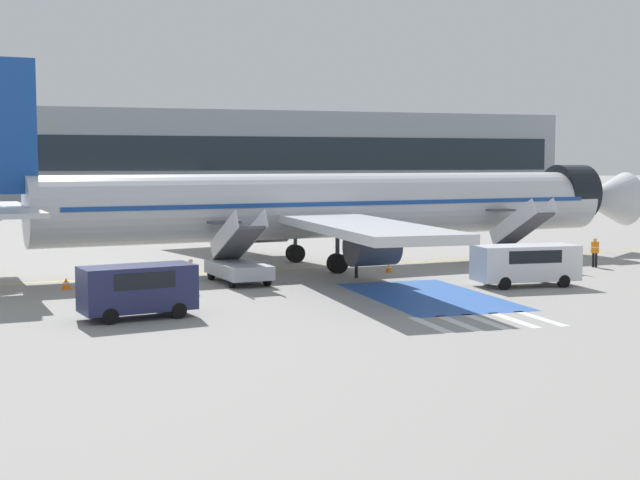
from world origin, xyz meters
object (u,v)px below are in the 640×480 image
(baggage_cart, at_px, (113,281))
(ground_crew_2, at_px, (191,273))
(airliner, at_px, (331,205))
(ground_crew_0, at_px, (356,260))
(service_van_1, at_px, (526,262))
(boarding_stairs_aft, at_px, (238,264))
(traffic_cone_0, at_px, (389,268))
(traffic_cone_1, at_px, (66,284))
(fuel_tanker, at_px, (169,214))
(terminal_building, at_px, (249,158))
(service_van_0, at_px, (138,287))
(ground_crew_1, at_px, (595,250))
(boarding_stairs_forward, at_px, (522,249))

(baggage_cart, bearing_deg, ground_crew_2, 80.06)
(airliner, bearing_deg, baggage_cart, -77.66)
(baggage_cart, relative_size, ground_crew_0, 1.77)
(service_van_1, relative_size, baggage_cart, 1.77)
(boarding_stairs_aft, distance_m, traffic_cone_0, 9.27)
(boarding_stairs_aft, height_order, traffic_cone_1, boarding_stairs_aft)
(traffic_cone_0, bearing_deg, airliner, 121.59)
(fuel_tanker, height_order, ground_crew_0, fuel_tanker)
(baggage_cart, xyz_separation_m, terminal_building, (26.05, 82.59, 6.50))
(service_van_0, height_order, baggage_cart, service_van_0)
(ground_crew_1, bearing_deg, terminal_building, 110.42)
(airliner, distance_m, boarding_stairs_forward, 11.82)
(ground_crew_2, xyz_separation_m, traffic_cone_1, (-5.72, 2.75, -0.64))
(airliner, height_order, terminal_building, terminal_building)
(ground_crew_1, distance_m, terminal_building, 83.13)
(service_van_0, bearing_deg, terminal_building, 152.66)
(baggage_cart, distance_m, traffic_cone_1, 2.33)
(service_van_1, height_order, terminal_building, terminal_building)
(terminal_building, bearing_deg, service_van_0, -105.61)
(traffic_cone_0, xyz_separation_m, traffic_cone_1, (-17.67, -1.50, 0.03))
(service_van_1, bearing_deg, service_van_0, 102.63)
(boarding_stairs_forward, distance_m, traffic_cone_1, 26.62)
(ground_crew_2, bearing_deg, fuel_tanker, -43.16)
(boarding_stairs_forward, bearing_deg, traffic_cone_0, 176.57)
(airliner, xyz_separation_m, baggage_cart, (-13.13, -4.70, -3.40))
(service_van_1, relative_size, ground_crew_0, 3.12)
(service_van_1, bearing_deg, ground_crew_0, 53.91)
(airliner, relative_size, boarding_stairs_forward, 8.50)
(baggage_cart, height_order, traffic_cone_1, baggage_cart)
(ground_crew_2, distance_m, traffic_cone_1, 6.38)
(service_van_0, bearing_deg, boarding_stairs_forward, 103.70)
(fuel_tanker, height_order, service_van_1, fuel_tanker)
(fuel_tanker, bearing_deg, traffic_cone_1, -25.83)
(traffic_cone_0, bearing_deg, terminal_building, 82.55)
(baggage_cart, xyz_separation_m, traffic_cone_0, (15.39, 1.04, -0.01))
(service_van_0, height_order, service_van_1, service_van_0)
(airliner, xyz_separation_m, ground_crew_1, (14.90, -5.02, -2.65))
(service_van_1, height_order, traffic_cone_1, service_van_1)
(airliner, bearing_deg, ground_crew_1, 64.03)
(boarding_stairs_aft, distance_m, service_van_0, 10.94)
(service_van_0, xyz_separation_m, baggage_cart, (-0.24, 9.77, -1.02))
(fuel_tanker, height_order, ground_crew_2, fuel_tanker)
(fuel_tanker, bearing_deg, airliner, 3.34)
(ground_crew_1, relative_size, ground_crew_2, 1.09)
(baggage_cart, height_order, traffic_cone_0, baggage_cart)
(airliner, xyz_separation_m, service_van_1, (6.71, -10.99, -2.41))
(airliner, xyz_separation_m, terminal_building, (12.91, 77.89, 3.09))
(service_van_1, height_order, ground_crew_2, service_van_1)
(fuel_tanker, xyz_separation_m, baggage_cart, (-7.17, -31.34, -1.52))
(ground_crew_2, bearing_deg, baggage_cart, 9.97)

